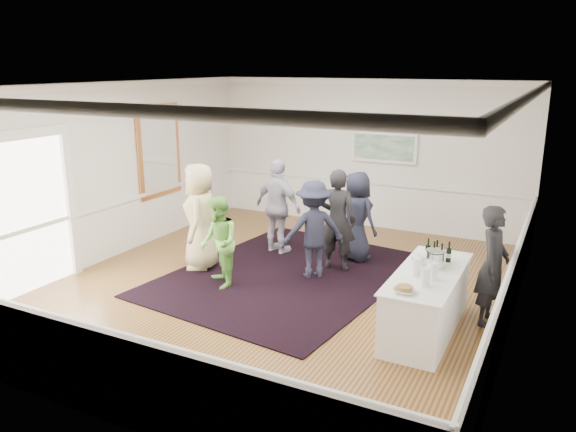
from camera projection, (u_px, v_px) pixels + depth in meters
The scene contains 23 objects.
floor at pixel (281, 285), 9.16m from camera, with size 8.00×8.00×0.00m, color olive.
ceiling at pixel (281, 85), 8.32m from camera, with size 7.00×8.00×0.02m, color white.
wall_left at pixel (112, 171), 10.27m from camera, with size 0.02×8.00×3.20m, color white.
wall_right at pixel (522, 217), 7.21m from camera, with size 0.02×8.00×3.20m, color white.
wall_back at pixel (366, 154), 12.18m from camera, with size 7.00×0.02×3.20m, color white.
wall_front at pixel (85, 272), 5.30m from camera, with size 7.00×0.02×3.20m, color white.
wainscoting at pixel (281, 256), 9.03m from camera, with size 7.00×8.00×1.00m, color white, non-canonical shape.
mirror at pixel (159, 151), 11.31m from camera, with size 0.05×1.25×1.85m.
doorway at pixel (27, 203), 8.66m from camera, with size 0.10×1.78×2.56m.
landscape_painting at pixel (384, 147), 11.91m from camera, with size 1.44×0.06×0.66m.
area_rug at pixel (288, 275), 9.59m from camera, with size 3.46×4.54×0.02m, color black.
serving_table at pixel (426, 302), 7.50m from camera, with size 0.80×2.10×0.85m.
bartender at pixel (493, 266), 7.64m from camera, with size 0.61×0.40×1.68m, color black.
guest_tan at pixel (200, 217), 9.73m from camera, with size 0.91×0.59×1.87m, color #CBB67E.
guest_green at pixel (219, 242), 8.95m from camera, with size 0.72×0.56×1.48m, color #74C24D.
guest_lilac at pixel (278, 207), 10.54m from camera, with size 1.06×0.44×1.80m, color #B9B3C8.
guest_dark_a at pixel (313, 230), 9.33m from camera, with size 1.07×0.62×1.66m, color #1D1F31.
guest_dark_b at pixel (337, 220), 9.67m from camera, with size 0.65×0.43×1.79m, color black.
guest_navy at pixel (357, 216), 10.17m from camera, with size 0.80×0.52×1.65m, color #1D1F31.
wine_bottles at pixel (438, 251), 7.76m from camera, with size 0.37×0.23×0.31m.
juice_pitchers at pixel (424, 269), 7.16m from camera, with size 0.35×0.58×0.24m.
ice_bucket at pixel (435, 259), 7.53m from camera, with size 0.26×0.26×0.24m, color silver.
nut_bowl at pixel (405, 289), 6.73m from camera, with size 0.27×0.27×0.08m.
Camera 1 is at (3.97, -7.56, 3.51)m, focal length 35.00 mm.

